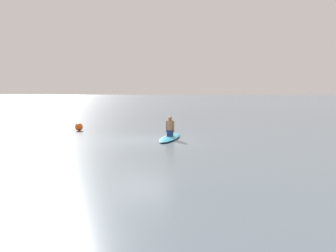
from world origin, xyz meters
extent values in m
plane|color=slate|center=(0.00, 0.00, 0.00)|extent=(400.00, 400.00, 0.00)
ellipsoid|color=#339EC6|center=(0.82, -0.97, 0.06)|extent=(3.41, 1.16, 0.12)
cube|color=navy|center=(0.82, -0.97, 0.27)|extent=(0.34, 0.29, 0.29)
cylinder|color=#9E7051|center=(0.82, -0.97, 0.64)|extent=(0.31, 0.31, 0.49)
sphere|color=#9E7051|center=(0.82, -0.97, 0.97)|extent=(0.19, 0.19, 0.19)
cylinder|color=#9E7051|center=(0.80, -0.81, 0.57)|extent=(0.09, 0.09, 0.54)
cylinder|color=#9E7051|center=(0.84, -1.13, 0.57)|extent=(0.09, 0.09, 0.54)
sphere|color=#E55919|center=(2.29, 4.96, 0.22)|extent=(0.44, 0.44, 0.44)
camera|label=1|loc=(-14.56, -6.13, 2.23)|focal=37.15mm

